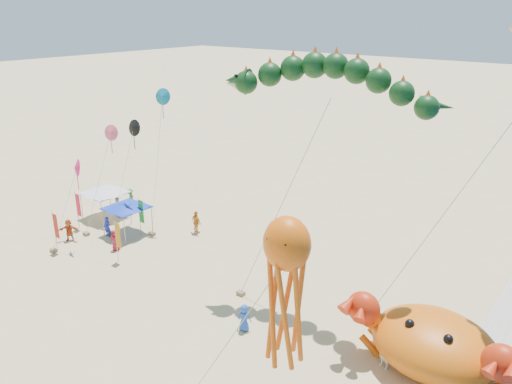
{
  "coord_description": "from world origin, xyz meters",
  "views": [
    {
      "loc": [
        15.79,
        -20.51,
        17.11
      ],
      "look_at": [
        -2.0,
        2.0,
        6.5
      ],
      "focal_mm": 35.0,
      "sensor_mm": 36.0,
      "label": 1
    }
  ],
  "objects_px": {
    "canopy_white": "(104,190)",
    "octopus_kite": "(286,281)",
    "crab_inflatable": "(433,343)",
    "canopy_blue": "(126,205)",
    "dragon_kite": "(328,87)"
  },
  "relations": [
    {
      "from": "canopy_white",
      "to": "octopus_kite",
      "type": "bearing_deg",
      "value": -19.65
    },
    {
      "from": "octopus_kite",
      "to": "crab_inflatable",
      "type": "bearing_deg",
      "value": 60.46
    },
    {
      "from": "canopy_blue",
      "to": "canopy_white",
      "type": "distance_m",
      "value": 4.36
    },
    {
      "from": "crab_inflatable",
      "to": "dragon_kite",
      "type": "relative_size",
      "value": 0.58
    },
    {
      "from": "crab_inflatable",
      "to": "canopy_white",
      "type": "height_order",
      "value": "crab_inflatable"
    },
    {
      "from": "octopus_kite",
      "to": "canopy_blue",
      "type": "distance_m",
      "value": 22.82
    },
    {
      "from": "crab_inflatable",
      "to": "octopus_kite",
      "type": "bearing_deg",
      "value": -119.54
    },
    {
      "from": "dragon_kite",
      "to": "canopy_white",
      "type": "xyz_separation_m",
      "value": [
        -21.3,
        -0.26,
        -10.66
      ]
    },
    {
      "from": "crab_inflatable",
      "to": "dragon_kite",
      "type": "height_order",
      "value": "dragon_kite"
    },
    {
      "from": "dragon_kite",
      "to": "canopy_blue",
      "type": "xyz_separation_m",
      "value": [
        -17.06,
        -1.28,
        -10.66
      ]
    },
    {
      "from": "octopus_kite",
      "to": "canopy_blue",
      "type": "height_order",
      "value": "octopus_kite"
    },
    {
      "from": "canopy_blue",
      "to": "canopy_white",
      "type": "bearing_deg",
      "value": 166.53
    },
    {
      "from": "canopy_blue",
      "to": "octopus_kite",
      "type": "bearing_deg",
      "value": -20.85
    },
    {
      "from": "dragon_kite",
      "to": "canopy_white",
      "type": "height_order",
      "value": "dragon_kite"
    },
    {
      "from": "crab_inflatable",
      "to": "octopus_kite",
      "type": "height_order",
      "value": "octopus_kite"
    }
  ]
}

